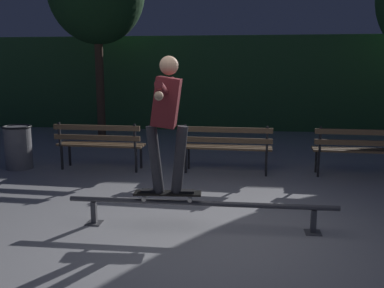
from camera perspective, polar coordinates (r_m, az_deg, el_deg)
ground_plane at (r=4.79m, az=0.90°, el=-12.30°), size 90.00×90.00×0.00m
hedge_backdrop at (r=12.99m, az=4.78°, el=8.29°), size 24.00×1.20×2.76m
grind_rail at (r=4.89m, az=1.16°, el=-8.54°), size 3.13×0.18×0.33m
skateboard at (r=4.89m, az=-3.35°, el=-6.77°), size 0.79×0.25×0.09m
skateboarder at (r=4.70m, az=-3.43°, el=4.20°), size 0.63×1.41×1.56m
park_bench_leftmost at (r=7.75m, az=-12.52°, el=0.39°), size 1.62×0.48×0.88m
park_bench_left_center at (r=7.32m, az=4.66°, el=0.04°), size 1.62×0.48×0.88m
park_bench_right_center at (r=7.60m, az=22.18°, el=-0.32°), size 1.62×0.48×0.88m
trash_can at (r=8.35m, az=-22.62°, el=-0.32°), size 0.52×0.52×0.80m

